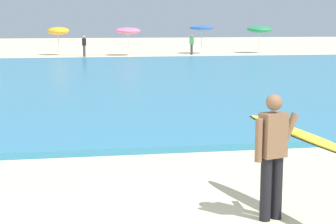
{
  "coord_description": "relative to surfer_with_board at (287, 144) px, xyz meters",
  "views": [
    {
      "loc": [
        -1.14,
        -6.0,
        2.68
      ],
      "look_at": [
        0.4,
        3.17,
        1.1
      ],
      "focal_mm": 57.5,
      "sensor_mm": 36.0,
      "label": 1
    }
  ],
  "objects": [
    {
      "name": "beach_umbrella_4",
      "position": [
        12.39,
        36.95,
        0.94
      ],
      "size": [
        2.1,
        2.13,
        2.31
      ],
      "color": "beige",
      "rests_on": "ground"
    },
    {
      "name": "surfer_with_board",
      "position": [
        0.0,
        0.0,
        0.0
      ],
      "size": [
        1.25,
        2.49,
        1.73
      ],
      "color": "black",
      "rests_on": "ground"
    },
    {
      "name": "beachgoer_near_row_mid",
      "position": [
        -2.22,
        34.57,
        -0.18
      ],
      "size": [
        0.32,
        0.2,
        1.58
      ],
      "color": "#383842",
      "rests_on": "ground"
    },
    {
      "name": "beach_umbrella_3",
      "position": [
        7.41,
        36.92,
        1.06
      ],
      "size": [
        2.04,
        2.05,
        2.32
      ],
      "color": "beige",
      "rests_on": "ground"
    },
    {
      "name": "beach_umbrella_1",
      "position": [
        -4.17,
        36.7,
        0.87
      ],
      "size": [
        1.71,
        1.75,
        2.27
      ],
      "color": "beige",
      "rests_on": "ground"
    },
    {
      "name": "beachgoer_near_row_left",
      "position": [
        6.26,
        35.42,
        -0.18
      ],
      "size": [
        0.32,
        0.2,
        1.58
      ],
      "color": "#383842",
      "rests_on": "ground"
    },
    {
      "name": "beach_umbrella_2",
      "position": [
        1.18,
        35.4,
        0.88
      ],
      "size": [
        1.99,
        2.01,
        2.22
      ],
      "color": "beige",
      "rests_on": "ground"
    },
    {
      "name": "sea",
      "position": [
        -1.63,
        17.8,
        -0.96
      ],
      "size": [
        120.0,
        28.0,
        0.14
      ],
      "primitive_type": "cube",
      "color": "teal",
      "rests_on": "ground"
    }
  ]
}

